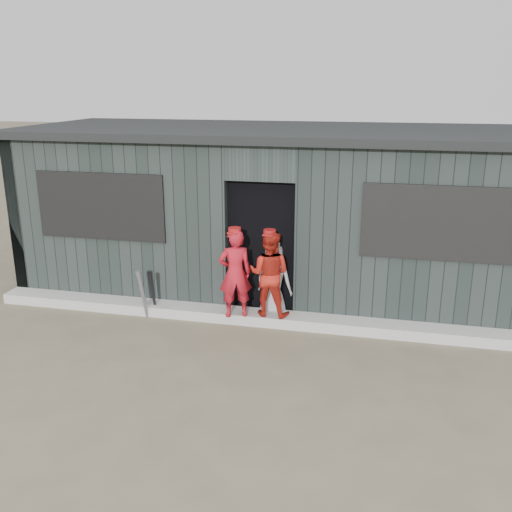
% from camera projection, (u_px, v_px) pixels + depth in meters
% --- Properties ---
extents(ground, '(80.00, 80.00, 0.00)m').
position_uv_depth(ground, '(221.00, 384.00, 6.51)').
color(ground, brown).
rests_on(ground, ground).
extents(curb, '(8.00, 0.36, 0.15)m').
position_uv_depth(curb, '(256.00, 317.00, 8.18)').
color(curb, '#A8A8A3').
rests_on(curb, ground).
extents(bat_left, '(0.08, 0.32, 0.74)m').
position_uv_depth(bat_left, '(143.00, 292.00, 8.33)').
color(bat_left, '#97969E').
rests_on(bat_left, ground).
extents(bat_mid, '(0.11, 0.22, 0.77)m').
position_uv_depth(bat_mid, '(143.00, 294.00, 8.20)').
color(bat_mid, gray).
rests_on(bat_mid, ground).
extents(bat_right, '(0.07, 0.24, 0.70)m').
position_uv_depth(bat_right, '(153.00, 293.00, 8.34)').
color(bat_right, black).
rests_on(bat_right, ground).
extents(player_red_left, '(0.54, 0.45, 1.26)m').
position_uv_depth(player_red_left, '(235.00, 273.00, 7.86)').
color(player_red_left, '#B01523').
rests_on(player_red_left, curb).
extents(player_red_right, '(0.62, 0.51, 1.21)m').
position_uv_depth(player_red_right, '(269.00, 274.00, 7.92)').
color(player_red_right, '#AF2015').
rests_on(player_red_right, curb).
extents(player_grey_back, '(0.59, 0.44, 1.10)m').
position_uv_depth(player_grey_back, '(274.00, 282.00, 8.23)').
color(player_grey_back, '#A9A9A9').
rests_on(player_grey_back, ground).
extents(dugout, '(8.30, 3.30, 2.62)m').
position_uv_depth(dugout, '(279.00, 210.00, 9.40)').
color(dugout, black).
rests_on(dugout, ground).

